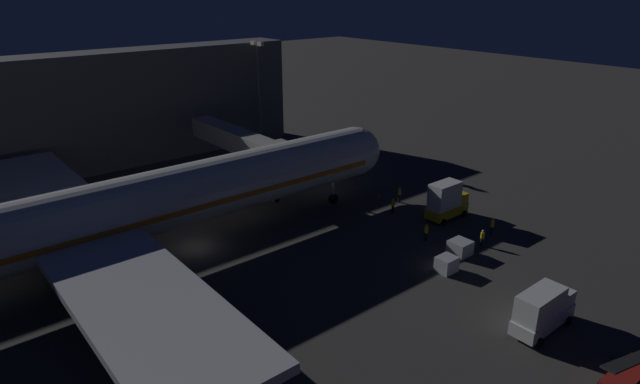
{
  "coord_description": "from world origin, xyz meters",
  "views": [
    {
      "loc": [
        -43.95,
        20.18,
        24.37
      ],
      "look_at": [
        -3.0,
        -13.47,
        3.5
      ],
      "focal_mm": 29.77,
      "sensor_mm": 36.0,
      "label": 1
    }
  ],
  "objects_px": {
    "jet_bridge": "(245,144)",
    "ground_crew_walking_aft": "(426,232)",
    "ground_crew_by_belt_loader": "(399,194)",
    "apron_floodlight_mast": "(259,86)",
    "baggage_container_mid_row": "(446,264)",
    "ground_crew_near_nose_gear": "(482,237)",
    "catering_truck": "(447,201)",
    "ops_van": "(543,309)",
    "belt_loader": "(627,375)",
    "airliner_at_gate": "(74,224)",
    "ground_crew_marshaller_fwd": "(393,204)",
    "traffic_cone_nose_starboard": "(355,186)",
    "traffic_cone_nose_port": "(379,196)",
    "baggage_container_near_belt": "(460,248)",
    "ground_crew_by_tug": "(492,226)"
  },
  "relations": [
    {
      "from": "belt_loader",
      "to": "ops_van",
      "type": "relative_size",
      "value": 1.3
    },
    {
      "from": "airliner_at_gate",
      "to": "ground_crew_near_nose_gear",
      "type": "xyz_separation_m",
      "value": [
        -17.68,
        -32.84,
        -4.76
      ]
    },
    {
      "from": "ground_crew_walking_aft",
      "to": "traffic_cone_nose_port",
      "type": "distance_m",
      "value": 12.14
    },
    {
      "from": "baggage_container_mid_row",
      "to": "ground_crew_near_nose_gear",
      "type": "bearing_deg",
      "value": -82.29
    },
    {
      "from": "jet_bridge",
      "to": "ground_crew_walking_aft",
      "type": "height_order",
      "value": "jet_bridge"
    },
    {
      "from": "jet_bridge",
      "to": "apron_floodlight_mast",
      "type": "relative_size",
      "value": 1.25
    },
    {
      "from": "ops_van",
      "to": "baggage_container_mid_row",
      "type": "bearing_deg",
      "value": -8.76
    },
    {
      "from": "ground_crew_walking_aft",
      "to": "traffic_cone_nose_starboard",
      "type": "height_order",
      "value": "ground_crew_walking_aft"
    },
    {
      "from": "ground_crew_by_belt_loader",
      "to": "apron_floodlight_mast",
      "type": "bearing_deg",
      "value": -0.61
    },
    {
      "from": "ground_crew_by_tug",
      "to": "traffic_cone_nose_starboard",
      "type": "relative_size",
      "value": 3.36
    },
    {
      "from": "ground_crew_near_nose_gear",
      "to": "ground_crew_marshaller_fwd",
      "type": "height_order",
      "value": "ground_crew_marshaller_fwd"
    },
    {
      "from": "ground_crew_by_belt_loader",
      "to": "ground_crew_walking_aft",
      "type": "relative_size",
      "value": 1.01
    },
    {
      "from": "jet_bridge",
      "to": "ground_crew_marshaller_fwd",
      "type": "bearing_deg",
      "value": -154.17
    },
    {
      "from": "traffic_cone_nose_starboard",
      "to": "apron_floodlight_mast",
      "type": "bearing_deg",
      "value": -2.86
    },
    {
      "from": "apron_floodlight_mast",
      "to": "ground_crew_marshaller_fwd",
      "type": "xyz_separation_m",
      "value": [
        -31.88,
        3.22,
        -8.54
      ]
    },
    {
      "from": "catering_truck",
      "to": "ground_crew_by_belt_loader",
      "type": "xyz_separation_m",
      "value": [
        6.46,
        0.52,
        -1.08
      ]
    },
    {
      "from": "airliner_at_gate",
      "to": "catering_truck",
      "type": "height_order",
      "value": "airliner_at_gate"
    },
    {
      "from": "ground_crew_walking_aft",
      "to": "ground_crew_by_belt_loader",
      "type": "bearing_deg",
      "value": -32.17
    },
    {
      "from": "ground_crew_marshaller_fwd",
      "to": "baggage_container_near_belt",
      "type": "bearing_deg",
      "value": 168.09
    },
    {
      "from": "baggage_container_mid_row",
      "to": "ground_crew_walking_aft",
      "type": "relative_size",
      "value": 0.95
    },
    {
      "from": "traffic_cone_nose_starboard",
      "to": "traffic_cone_nose_port",
      "type": "bearing_deg",
      "value": 180.0
    },
    {
      "from": "catering_truck",
      "to": "ops_van",
      "type": "xyz_separation_m",
      "value": [
        -17.47,
        10.9,
        -0.33
      ]
    },
    {
      "from": "ground_crew_marshaller_fwd",
      "to": "traffic_cone_nose_starboard",
      "type": "bearing_deg",
      "value": -13.45
    },
    {
      "from": "jet_bridge",
      "to": "ops_van",
      "type": "height_order",
      "value": "jet_bridge"
    },
    {
      "from": "airliner_at_gate",
      "to": "belt_loader",
      "type": "relative_size",
      "value": 9.1
    },
    {
      "from": "traffic_cone_nose_port",
      "to": "catering_truck",
      "type": "bearing_deg",
      "value": -171.29
    },
    {
      "from": "airliner_at_gate",
      "to": "apron_floodlight_mast",
      "type": "relative_size",
      "value": 4.32
    },
    {
      "from": "baggage_container_near_belt",
      "to": "ground_crew_marshaller_fwd",
      "type": "bearing_deg",
      "value": -11.91
    },
    {
      "from": "catering_truck",
      "to": "ground_crew_walking_aft",
      "type": "bearing_deg",
      "value": 110.57
    },
    {
      "from": "apron_floodlight_mast",
      "to": "ground_crew_walking_aft",
      "type": "relative_size",
      "value": 8.83
    },
    {
      "from": "baggage_container_mid_row",
      "to": "ground_crew_by_belt_loader",
      "type": "distance_m",
      "value": 16.49
    },
    {
      "from": "catering_truck",
      "to": "ground_crew_near_nose_gear",
      "type": "relative_size",
      "value": 2.99
    },
    {
      "from": "apron_floodlight_mast",
      "to": "ground_crew_near_nose_gear",
      "type": "xyz_separation_m",
      "value": [
        -43.18,
        2.37,
        -8.61
      ]
    },
    {
      "from": "apron_floodlight_mast",
      "to": "ground_crew_by_tug",
      "type": "bearing_deg",
      "value": -179.28
    },
    {
      "from": "baggage_container_mid_row",
      "to": "traffic_cone_nose_starboard",
      "type": "xyz_separation_m",
      "value": [
        20.8,
        -7.99,
        -0.44
      ]
    },
    {
      "from": "ops_van",
      "to": "apron_floodlight_mast",
      "type": "bearing_deg",
      "value": -11.18
    },
    {
      "from": "baggage_container_mid_row",
      "to": "ground_crew_by_tug",
      "type": "relative_size",
      "value": 0.95
    },
    {
      "from": "apron_floodlight_mast",
      "to": "belt_loader",
      "type": "bearing_deg",
      "value": 168.82
    },
    {
      "from": "baggage_container_near_belt",
      "to": "apron_floodlight_mast",
      "type": "bearing_deg",
      "value": -7.36
    },
    {
      "from": "jet_bridge",
      "to": "ground_crew_near_nose_gear",
      "type": "relative_size",
      "value": 11.75
    },
    {
      "from": "ground_crew_near_nose_gear",
      "to": "ground_crew_marshaller_fwd",
      "type": "relative_size",
      "value": 0.94
    },
    {
      "from": "jet_bridge",
      "to": "traffic_cone_nose_starboard",
      "type": "relative_size",
      "value": 37.09
    },
    {
      "from": "catering_truck",
      "to": "ground_crew_near_nose_gear",
      "type": "distance_m",
      "value": 7.12
    },
    {
      "from": "airliner_at_gate",
      "to": "traffic_cone_nose_port",
      "type": "xyz_separation_m",
      "value": [
        -2.2,
        -34.05,
        -5.44
      ]
    },
    {
      "from": "airliner_at_gate",
      "to": "belt_loader",
      "type": "xyz_separation_m",
      "value": [
        -35.28,
        -23.2,
        -4.87
      ]
    },
    {
      "from": "jet_bridge",
      "to": "traffic_cone_nose_starboard",
      "type": "distance_m",
      "value": 14.8
    },
    {
      "from": "belt_loader",
      "to": "catering_truck",
      "type": "height_order",
      "value": "catering_truck"
    },
    {
      "from": "jet_bridge",
      "to": "baggage_container_mid_row",
      "type": "distance_m",
      "value": 30.19
    },
    {
      "from": "airliner_at_gate",
      "to": "ground_crew_marshaller_fwd",
      "type": "bearing_deg",
      "value": -101.28
    },
    {
      "from": "ops_van",
      "to": "ground_crew_walking_aft",
      "type": "distance_m",
      "value": 16.01
    }
  ]
}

